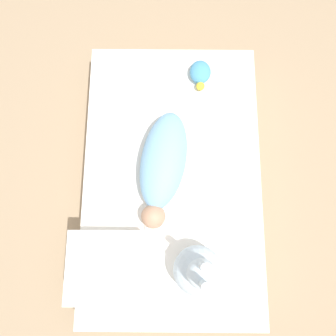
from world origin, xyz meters
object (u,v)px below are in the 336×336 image
(turtle_plush, at_px, (200,73))
(swaddled_baby, at_px, (163,164))
(bunny_plush, at_px, (198,271))
(pillow, at_px, (104,267))

(turtle_plush, bearing_deg, swaddled_baby, -20.69)
(swaddled_baby, bearing_deg, bunny_plush, 27.68)
(pillow, xyz_separation_m, turtle_plush, (-0.91, 0.42, -0.01))
(pillow, height_order, bunny_plush, bunny_plush)
(pillow, relative_size, bunny_plush, 0.81)
(swaddled_baby, relative_size, bunny_plush, 1.40)
(bunny_plush, bearing_deg, pillow, -90.80)
(swaddled_baby, height_order, bunny_plush, bunny_plush)
(swaddled_baby, distance_m, bunny_plush, 0.48)
(swaddled_baby, distance_m, pillow, 0.51)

